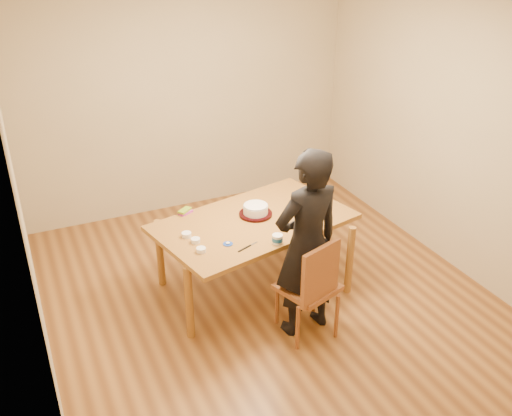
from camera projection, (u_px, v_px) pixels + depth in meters
name	position (u px, v px, depth m)	size (l,w,h in m)	color
room_shell	(254.00, 154.00, 5.12)	(4.00, 4.50, 2.70)	brown
dining_table	(254.00, 222.00, 5.28)	(1.78, 1.05, 0.04)	brown
dining_chair	(308.00, 287.00, 4.84)	(0.44, 0.44, 0.04)	brown
cake_plate	(256.00, 214.00, 5.35)	(0.31, 0.31, 0.02)	red
cake	(256.00, 209.00, 5.33)	(0.23, 0.23, 0.07)	white
frosting_dome	(256.00, 205.00, 5.30)	(0.23, 0.23, 0.03)	white
frosting_tub	(277.00, 239.00, 4.88)	(0.09, 0.09, 0.08)	white
frosting_lid	(228.00, 244.00, 4.88)	(0.09, 0.09, 0.01)	#1939A4
frosting_dollop	(228.00, 243.00, 4.87)	(0.04, 0.04, 0.02)	white
ramekin_green	(201.00, 250.00, 4.76)	(0.08, 0.08, 0.04)	white
ramekin_yellow	(187.00, 235.00, 4.98)	(0.09, 0.09, 0.04)	white
ramekin_multi	(196.00, 240.00, 4.90)	(0.08, 0.08, 0.04)	white
candy_box_pink	(186.00, 212.00, 5.38)	(0.13, 0.07, 0.02)	#D432A1
candy_box_green	(185.00, 210.00, 5.38)	(0.14, 0.07, 0.02)	#1E9D1D
spatula	(245.00, 248.00, 4.81)	(0.15, 0.01, 0.01)	black
person	(307.00, 244.00, 4.69)	(0.62, 0.41, 1.69)	black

